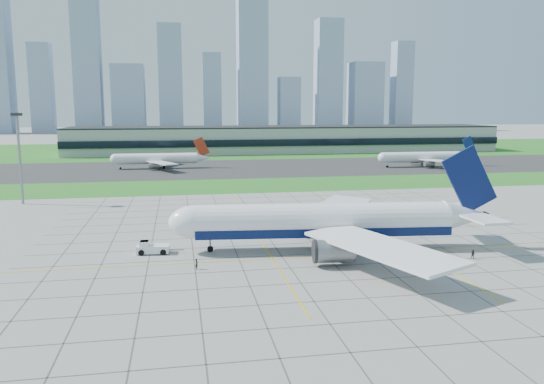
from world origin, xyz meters
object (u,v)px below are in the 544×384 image
object	(u,v)px
light_mast	(19,147)
airliner	(325,222)
crew_near	(197,264)
distant_jet_1	(158,159)
crew_far	(473,254)
distant_jet_2	(425,157)
pushback_tug	(152,248)

from	to	relation	value
light_mast	airliner	xyz separation A→B (m)	(71.13, -62.37, -10.72)
airliner	crew_near	xyz separation A→B (m)	(-24.83, -8.48, -4.53)
distant_jet_1	light_mast	bearing A→B (deg)	-112.57
light_mast	airliner	size ratio (longest dim) A/B	0.40
airliner	crew_near	size ratio (longest dim) A/B	34.51
crew_far	distant_jet_2	distance (m)	156.13
crew_near	light_mast	bearing A→B (deg)	50.62
light_mast	distant_jet_1	distance (m)	91.81
pushback_tug	airliner	bearing A→B (deg)	0.35
crew_far	distant_jet_2	xyz separation A→B (m)	(60.95, 143.70, 3.63)
airliner	crew_near	distance (m)	26.62
distant_jet_1	distant_jet_2	bearing A→B (deg)	-6.48
pushback_tug	distant_jet_1	bearing A→B (deg)	96.85
pushback_tug	distant_jet_1	xyz separation A→B (m)	(-3.39, 143.51, 3.41)
light_mast	distant_jet_1	bearing A→B (deg)	67.43
light_mast	distant_jet_1	xyz separation A→B (m)	(34.95, 84.09, -11.69)
airliner	distant_jet_2	size ratio (longest dim) A/B	1.38
crew_near	distant_jet_2	bearing A→B (deg)	-20.55
light_mast	distant_jet_2	world-z (taller)	light_mast
pushback_tug	crew_far	bearing A→B (deg)	-8.22
airliner	distant_jet_1	distance (m)	150.87
airliner	crew_far	distance (m)	27.26
pushback_tug	distant_jet_2	bearing A→B (deg)	53.14
crew_far	distant_jet_2	bearing A→B (deg)	93.39
distant_jet_1	crew_far	bearing A→B (deg)	-68.93
crew_near	distant_jet_1	distance (m)	155.40
light_mast	airliner	world-z (taller)	light_mast
distant_jet_1	distant_jet_2	distance (m)	122.42
crew_near	crew_far	size ratio (longest dim) A/B	1.08
distant_jet_2	distant_jet_1	bearing A→B (deg)	173.52
airliner	distant_jet_2	distance (m)	157.81
airliner	distant_jet_1	bearing A→B (deg)	109.38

